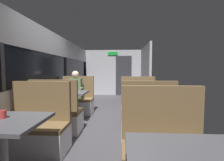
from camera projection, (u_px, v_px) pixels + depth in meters
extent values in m
cube|color=#423F44|center=(104.00, 123.00, 3.75)|extent=(3.30, 9.20, 0.02)
cube|color=#B2B2B7|center=(46.00, 103.00, 3.80)|extent=(0.08, 8.40, 0.95)
cube|color=#B2B2B7|center=(44.00, 40.00, 3.70)|extent=(0.08, 8.40, 0.60)
cube|color=black|center=(45.00, 68.00, 3.74)|extent=(0.03, 8.40, 0.75)
cube|color=#2D2D30|center=(1.00, 67.00, 2.35)|extent=(0.06, 0.08, 0.75)
cube|color=#2D2D30|center=(66.00, 69.00, 5.13)|extent=(0.06, 0.08, 0.75)
cube|color=#2D2D30|center=(85.00, 69.00, 7.92)|extent=(0.06, 0.08, 0.75)
cube|color=#B2B2B7|center=(113.00, 73.00, 7.85)|extent=(2.90, 0.08, 2.30)
cube|color=#333338|center=(124.00, 76.00, 7.78)|extent=(0.80, 0.04, 2.00)
cube|color=green|center=(113.00, 53.00, 7.73)|extent=(0.50, 0.03, 0.16)
cube|color=#B2B2B7|center=(145.00, 73.00, 6.57)|extent=(0.08, 2.40, 2.30)
cylinder|color=#9E9EA3|center=(3.00, 154.00, 1.70)|extent=(0.10, 0.10, 0.70)
cube|color=#4C4C51|center=(2.00, 122.00, 1.67)|extent=(0.90, 0.70, 0.04)
cube|color=silver|center=(36.00, 141.00, 2.36)|extent=(0.95, 0.50, 0.39)
cube|color=brown|center=(36.00, 126.00, 2.35)|extent=(0.95, 0.50, 0.06)
cube|color=brown|center=(42.00, 101.00, 2.53)|extent=(0.95, 0.08, 0.65)
cylinder|color=#9E9EA3|center=(69.00, 107.00, 3.84)|extent=(0.10, 0.10, 0.70)
cube|color=#4C4C51|center=(69.00, 93.00, 3.81)|extent=(0.90, 0.70, 0.04)
cube|color=silver|center=(58.00, 122.00, 3.19)|extent=(0.95, 0.50, 0.39)
cube|color=brown|center=(58.00, 112.00, 3.18)|extent=(0.95, 0.50, 0.06)
cube|color=brown|center=(53.00, 97.00, 2.94)|extent=(0.95, 0.08, 0.65)
cube|color=silver|center=(77.00, 107.00, 4.51)|extent=(0.95, 0.50, 0.39)
cube|color=brown|center=(76.00, 99.00, 4.49)|extent=(0.95, 0.50, 0.06)
cube|color=brown|center=(78.00, 87.00, 4.68)|extent=(0.95, 0.08, 0.65)
cube|color=#4C4C51|center=(198.00, 159.00, 0.97)|extent=(0.90, 0.70, 0.04)
cube|color=brown|center=(166.00, 150.00, 1.65)|extent=(0.95, 0.50, 0.06)
cube|color=brown|center=(161.00, 113.00, 1.83)|extent=(0.95, 0.08, 0.65)
cylinder|color=#9E9EA3|center=(142.00, 110.00, 3.54)|extent=(0.10, 0.10, 0.70)
cube|color=#4C4C51|center=(142.00, 95.00, 3.51)|extent=(0.90, 0.70, 0.04)
cube|color=silver|center=(146.00, 128.00, 2.89)|extent=(0.95, 0.50, 0.39)
cube|color=brown|center=(147.00, 116.00, 2.88)|extent=(0.95, 0.50, 0.06)
cube|color=brown|center=(149.00, 100.00, 2.64)|extent=(0.95, 0.08, 0.65)
cube|color=silver|center=(138.00, 110.00, 4.21)|extent=(0.95, 0.50, 0.39)
cube|color=brown|center=(139.00, 102.00, 4.19)|extent=(0.95, 0.50, 0.06)
cube|color=brown|center=(138.00, 88.00, 4.38)|extent=(0.95, 0.08, 0.65)
cube|color=#26262D|center=(77.00, 106.00, 4.51)|extent=(0.30, 0.36, 0.45)
cube|color=#59724C|center=(76.00, 89.00, 4.42)|extent=(0.34, 0.22, 0.60)
sphere|color=beige|center=(75.00, 74.00, 4.37)|extent=(0.20, 0.20, 0.20)
cylinder|color=#59724C|center=(67.00, 89.00, 4.25)|extent=(0.07, 0.28, 0.07)
cylinder|color=#59724C|center=(81.00, 89.00, 4.23)|extent=(0.07, 0.28, 0.07)
cylinder|color=#B23333|center=(3.00, 114.00, 1.73)|extent=(0.07, 0.07, 0.09)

